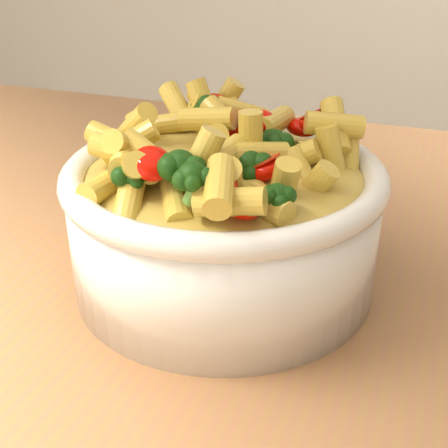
% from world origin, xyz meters
% --- Properties ---
extents(table, '(1.20, 0.80, 0.90)m').
position_xyz_m(table, '(0.00, 0.00, 0.80)').
color(table, '#A36945').
rests_on(table, ground).
extents(serving_bowl, '(0.23, 0.23, 0.10)m').
position_xyz_m(serving_bowl, '(0.06, -0.03, 0.95)').
color(serving_bowl, white).
rests_on(serving_bowl, table).
extents(pasta_salad, '(0.19, 0.19, 0.04)m').
position_xyz_m(pasta_salad, '(0.06, -0.03, 1.01)').
color(pasta_salad, '#EBD14A').
rests_on(pasta_salad, serving_bowl).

